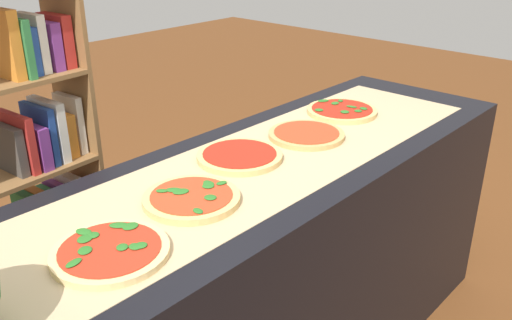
% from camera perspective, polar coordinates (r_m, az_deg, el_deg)
% --- Properties ---
extents(counter, '(2.36, 0.68, 0.91)m').
position_cam_1_polar(counter, '(2.01, 0.00, -12.51)').
color(counter, black).
rests_on(counter, ground_plane).
extents(parchment_paper, '(2.02, 0.51, 0.00)m').
position_cam_1_polar(parchment_paper, '(1.77, 0.00, -0.56)').
color(parchment_paper, tan).
rests_on(parchment_paper, counter).
extents(pizza_spinach_0, '(0.28, 0.28, 0.03)m').
position_cam_1_polar(pizza_spinach_0, '(1.36, -14.94, -9.14)').
color(pizza_spinach_0, '#E5C17F').
rests_on(pizza_spinach_0, parchment_paper).
extents(pizza_spinach_1, '(0.28, 0.28, 0.03)m').
position_cam_1_polar(pizza_spinach_1, '(1.55, -6.71, -3.96)').
color(pizza_spinach_1, '#DBB26B').
rests_on(pizza_spinach_1, parchment_paper).
extents(pizza_plain_2, '(0.29, 0.29, 0.02)m').
position_cam_1_polar(pizza_plain_2, '(1.81, -1.72, 0.42)').
color(pizza_plain_2, '#DBB26B').
rests_on(pizza_plain_2, parchment_paper).
extents(pizza_plain_3, '(0.28, 0.28, 0.02)m').
position_cam_1_polar(pizza_plain_3, '(2.01, 5.27, 2.66)').
color(pizza_plain_3, tan).
rests_on(pizza_plain_3, parchment_paper).
extents(pizza_spinach_4, '(0.28, 0.28, 0.03)m').
position_cam_1_polar(pizza_spinach_4, '(2.27, 8.93, 5.09)').
color(pizza_spinach_4, '#DBB26B').
rests_on(pizza_spinach_4, parchment_paper).
extents(bookshelf, '(0.79, 0.33, 1.47)m').
position_cam_1_polar(bookshelf, '(2.35, -22.78, -1.32)').
color(bookshelf, brown).
rests_on(bookshelf, ground_plane).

